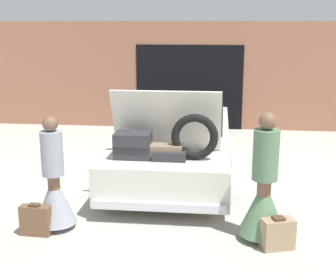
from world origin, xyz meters
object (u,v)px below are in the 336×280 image
car (176,140)px  person_right (264,196)px  suitcase_beside_right_person (278,234)px  person_left (54,189)px  suitcase_beside_left_person (36,220)px

car → person_right: 3.19m
car → suitcase_beside_right_person: 3.51m
person_right → suitcase_beside_right_person: size_ratio=3.77×
car → person_right: (1.40, -2.86, 0.02)m
person_left → suitcase_beside_left_person: 0.48m
car → suitcase_beside_right_person: (1.58, -3.11, -0.39)m
car → person_right: bearing=-63.9°
person_right → suitcase_beside_left_person: (-2.99, -0.21, -0.40)m
person_left → suitcase_beside_left_person: bearing=-37.5°
suitcase_beside_left_person → car: bearing=62.7°
person_left → suitcase_beside_right_person: size_ratio=3.50×
car → person_left: car is taller
suitcase_beside_right_person → suitcase_beside_left_person: bearing=179.3°
suitcase_beside_right_person → person_left: bearing=174.4°
suitcase_beside_left_person → suitcase_beside_right_person: suitcase_beside_left_person is taller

